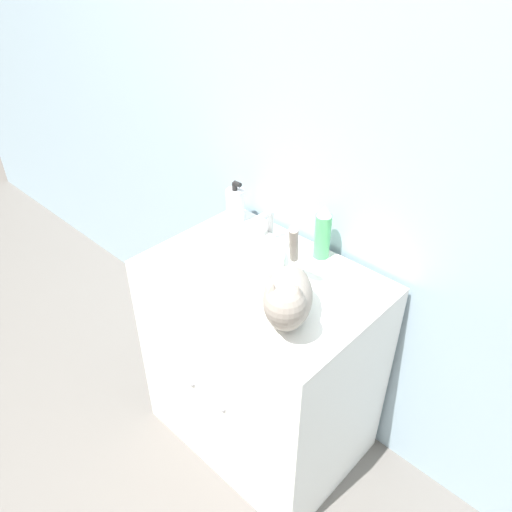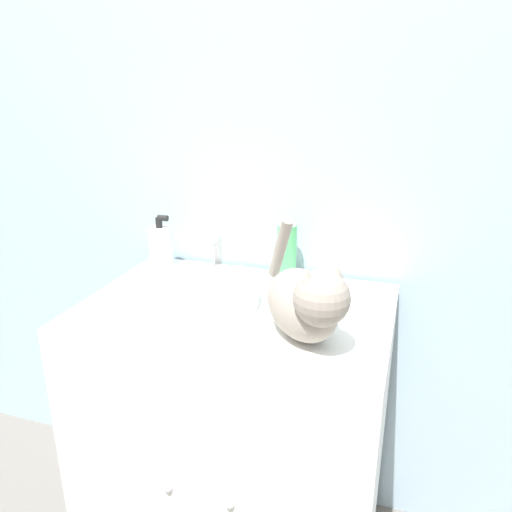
{
  "view_description": "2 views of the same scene",
  "coord_description": "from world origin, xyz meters",
  "views": [
    {
      "loc": [
        0.87,
        -0.68,
        1.78
      ],
      "look_at": [
        0.03,
        0.21,
        0.92
      ],
      "focal_mm": 35.0,
      "sensor_mm": 36.0,
      "label": 1
    },
    {
      "loc": [
        0.4,
        -0.81,
        1.34
      ],
      "look_at": [
        0.05,
        0.26,
        0.94
      ],
      "focal_mm": 35.0,
      "sensor_mm": 36.0,
      "label": 2
    }
  ],
  "objects": [
    {
      "name": "sink_basin",
      "position": [
        -0.12,
        0.24,
        0.83
      ],
      "size": [
        0.35,
        0.35,
        0.05
      ],
      "color": "white",
      "rests_on": "vanity_cabinet"
    },
    {
      "name": "vanity_cabinet",
      "position": [
        0.0,
        0.26,
        0.4
      ],
      "size": [
        0.77,
        0.54,
        0.8
      ],
      "color": "white",
      "rests_on": "ground_plane"
    },
    {
      "name": "soap_bottle",
      "position": [
        -0.31,
        0.45,
        0.87
      ],
      "size": [
        0.07,
        0.07,
        0.16
      ],
      "color": "silver",
      "rests_on": "vanity_cabinet"
    },
    {
      "name": "faucet",
      "position": [
        -0.12,
        0.42,
        0.86
      ],
      "size": [
        0.15,
        0.09,
        0.13
      ],
      "color": "silver",
      "rests_on": "vanity_cabinet"
    },
    {
      "name": "cat",
      "position": [
        0.2,
        0.15,
        0.89
      ],
      "size": [
        0.27,
        0.34,
        0.25
      ],
      "rotation": [
        0.0,
        0.0,
        -0.96
      ],
      "color": "gray",
      "rests_on": "vanity_cabinet"
    },
    {
      "name": "wall_back",
      "position": [
        0.0,
        0.57,
        1.25
      ],
      "size": [
        6.0,
        0.05,
        2.5
      ],
      "color": "#9EB7C6",
      "rests_on": "ground_plane"
    },
    {
      "name": "ground_plane",
      "position": [
        0.0,
        0.0,
        0.0
      ],
      "size": [
        8.0,
        8.0,
        0.0
      ],
      "primitive_type": "plane",
      "color": "slate"
    },
    {
      "name": "spray_bottle",
      "position": [
        0.07,
        0.48,
        0.9
      ],
      "size": [
        0.05,
        0.05,
        0.19
      ],
      "color": "#4CB266",
      "rests_on": "vanity_cabinet"
    }
  ]
}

